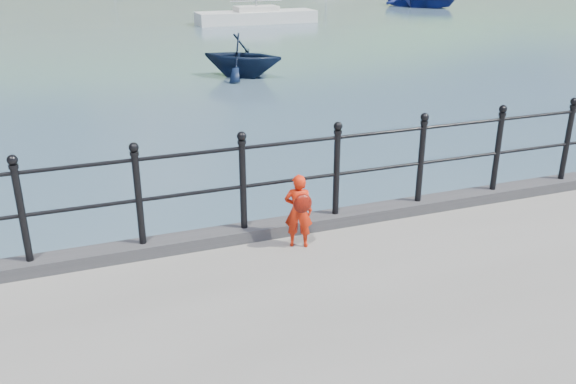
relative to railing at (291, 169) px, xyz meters
name	(u,v)px	position (x,y,z in m)	size (l,w,h in m)	color
ground	(287,294)	(0.00, 0.15, -1.82)	(600.00, 600.00, 0.00)	#2D4251
kerb	(291,226)	(0.00, 0.00, -0.75)	(60.00, 0.30, 0.15)	#28282B
railing	(291,169)	(0.00, 0.00, 0.00)	(18.11, 0.11, 1.20)	black
far_shore	(167,21)	(38.34, 239.56, -24.39)	(830.00, 200.00, 156.00)	#333A21
child	(299,210)	(-0.06, -0.41, -0.37)	(0.39, 0.35, 0.89)	red
launch_navy	(242,55)	(3.57, 14.39, -1.07)	(2.48, 2.87, 1.51)	black
sailboat_near	(256,17)	(9.03, 30.03, -1.48)	(7.25, 2.05, 9.80)	beige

